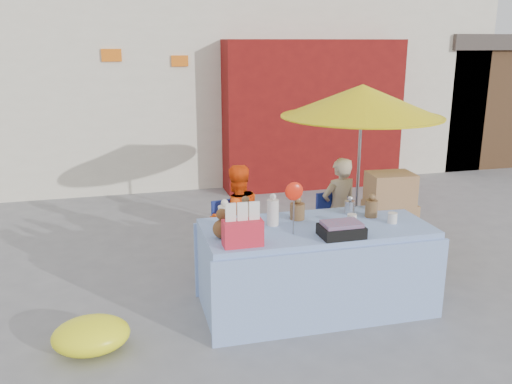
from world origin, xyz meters
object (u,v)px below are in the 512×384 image
object	(u,v)px
chair_right	(342,244)
vendor_beige	(339,210)
chair_left	(239,254)
vendor_orange	(236,219)
market_table	(314,266)
box_stack	(388,230)
umbrella	(362,102)

from	to	relation	value
chair_right	vendor_beige	bearing A→B (deg)	77.99
chair_left	vendor_beige	bearing A→B (deg)	-4.63
vendor_orange	market_table	bearing A→B (deg)	106.07
chair_left	vendor_orange	bearing A→B (deg)	77.99
box_stack	market_table	bearing A→B (deg)	-156.48
umbrella	box_stack	size ratio (longest dim) A/B	1.72
umbrella	chair_right	bearing A→B (deg)	-136.80
vendor_orange	box_stack	xyz separation A→B (m)	(1.58, -0.61, -0.07)
vendor_beige	umbrella	world-z (taller)	umbrella
vendor_beige	box_stack	size ratio (longest dim) A/B	1.05
chair_right	vendor_orange	world-z (taller)	vendor_orange
chair_left	umbrella	distance (m)	2.27
market_table	chair_right	world-z (taller)	market_table
market_table	chair_left	world-z (taller)	market_table
box_stack	chair_left	bearing A→B (deg)	163.25
chair_left	chair_right	xyz separation A→B (m)	(1.25, 0.00, 0.00)
vendor_orange	umbrella	distance (m)	2.00
market_table	chair_right	distance (m)	1.18
market_table	umbrella	distance (m)	2.14
market_table	chair_left	size ratio (longest dim) A/B	2.65
market_table	chair_left	xyz separation A→B (m)	(-0.54, 0.93, -0.19)
chair_right	vendor_beige	size ratio (longest dim) A/B	0.67
chair_left	umbrella	xyz separation A→B (m)	(1.55, 0.28, 1.64)
vendor_orange	chair_left	bearing A→B (deg)	77.99
chair_left	chair_right	bearing A→B (deg)	-10.75
market_table	umbrella	world-z (taller)	umbrella
chair_left	umbrella	bearing A→B (deg)	-0.37
market_table	chair_left	bearing A→B (deg)	120.95
market_table	vendor_beige	xyz separation A→B (m)	(0.71, 1.06, 0.19)
chair_left	vendor_beige	xyz separation A→B (m)	(1.25, 0.13, 0.38)
vendor_orange	umbrella	bearing A→B (deg)	174.77
chair_right	vendor_orange	xyz separation A→B (m)	(-1.25, 0.13, 0.37)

